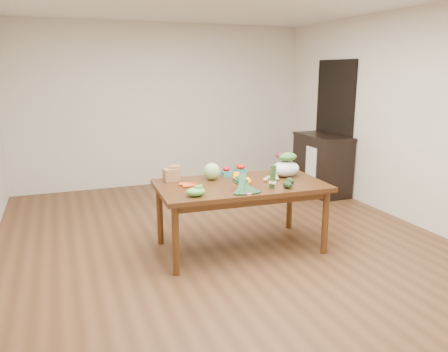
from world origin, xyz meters
name	(u,v)px	position (x,y,z in m)	size (l,w,h in m)	color
floor	(226,244)	(0.00, 0.00, 0.00)	(6.00, 6.00, 0.00)	brown
room_walls	(226,126)	(0.00, 0.00, 1.35)	(5.02, 6.02, 2.70)	beige
dining_table	(240,216)	(0.10, -0.16, 0.38)	(1.79, 0.99, 0.75)	#452A10
doorway_dark	(334,127)	(2.48, 1.60, 1.05)	(0.02, 1.00, 2.10)	black
cabinet	(322,164)	(2.22, 1.49, 0.47)	(0.52, 1.02, 0.94)	black
dish_towel	(311,161)	(1.96, 1.40, 0.55)	(0.02, 0.28, 0.45)	white
paper_bag	(172,173)	(-0.56, 0.21, 0.83)	(0.23, 0.19, 0.16)	#9D7946
cabbage	(212,171)	(-0.13, 0.10, 0.84)	(0.19, 0.19, 0.19)	#8EB669
strawberry_basket_a	(226,172)	(0.08, 0.20, 0.79)	(0.09, 0.09, 0.09)	red
strawberry_basket_b	(241,171)	(0.25, 0.19, 0.80)	(0.11, 0.11, 0.10)	red
orange_a	(236,178)	(0.09, -0.06, 0.79)	(0.08, 0.08, 0.08)	#FF990F
orange_b	(236,176)	(0.12, 0.00, 0.80)	(0.09, 0.09, 0.09)	orange
orange_c	(244,178)	(0.17, -0.09, 0.79)	(0.08, 0.08, 0.08)	orange
mandarin_cluster	(243,179)	(0.12, -0.19, 0.80)	(0.18, 0.18, 0.09)	#F4A40E
carrots	(190,184)	(-0.44, -0.07, 0.76)	(0.22, 0.19, 0.03)	#D74C12
snap_pea_bag	(196,192)	(-0.50, -0.46, 0.79)	(0.19, 0.14, 0.09)	green
kale_bunch	(245,185)	(0.00, -0.52, 0.83)	(0.32, 0.40, 0.16)	black
asparagus_bundle	(273,176)	(0.33, -0.47, 0.88)	(0.08, 0.08, 0.25)	#4B7D39
potato_a	(266,180)	(0.38, -0.20, 0.77)	(0.06, 0.05, 0.05)	tan
potato_b	(274,179)	(0.48, -0.20, 0.78)	(0.06, 0.05, 0.05)	tan
potato_c	(276,176)	(0.56, -0.10, 0.77)	(0.05, 0.05, 0.04)	#DCC47F
potato_d	(269,178)	(0.46, -0.12, 0.77)	(0.05, 0.05, 0.04)	tan
potato_e	(277,179)	(0.52, -0.20, 0.77)	(0.05, 0.04, 0.04)	tan
avocado_a	(287,185)	(0.47, -0.52, 0.79)	(0.08, 0.12, 0.08)	black
avocado_b	(290,181)	(0.57, -0.39, 0.79)	(0.07, 0.11, 0.07)	black
salad_bag	(286,166)	(0.70, -0.06, 0.88)	(0.33, 0.25, 0.25)	white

